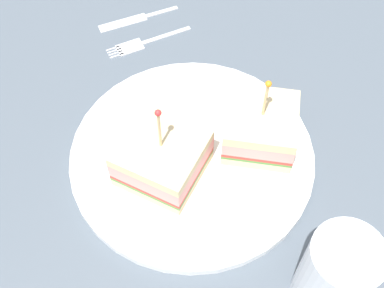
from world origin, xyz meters
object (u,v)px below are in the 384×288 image
at_px(fork, 140,44).
at_px(knife, 135,19).
at_px(drink_glass, 334,277).
at_px(plate, 192,156).
at_px(sandwich_half_back, 260,128).
at_px(sandwich_half_front, 162,158).

relative_size(fork, knife, 1.02).
relative_size(drink_glass, fork, 1.02).
relative_size(plate, sandwich_half_back, 2.67).
bearing_deg(drink_glass, fork, -47.46).
xyz_separation_m(sandwich_half_back, drink_glass, (-0.09, 0.16, 0.01)).
xyz_separation_m(drink_glass, knife, (0.29, -0.34, -0.05)).
height_order(plate, drink_glass, drink_glass).
relative_size(plate, knife, 2.75).
distance_m(sandwich_half_back, drink_glass, 0.19).
bearing_deg(fork, drink_glass, 132.54).
height_order(fork, knife, same).
distance_m(sandwich_half_front, knife, 0.27).
relative_size(sandwich_half_back, drink_glass, 1.00).
xyz_separation_m(sandwich_half_front, knife, (0.10, -0.24, -0.04)).
xyz_separation_m(fork, knife, (0.02, -0.05, 0.00)).
height_order(sandwich_half_front, fork, sandwich_half_front).
bearing_deg(plate, knife, -58.67).
bearing_deg(sandwich_half_back, sandwich_half_front, 32.50).
bearing_deg(sandwich_half_front, knife, -67.11).
relative_size(sandwich_half_back, knife, 1.03).
bearing_deg(sandwich_half_front, drink_glass, 152.42).
xyz_separation_m(plate, sandwich_half_back, (-0.07, -0.03, 0.03)).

